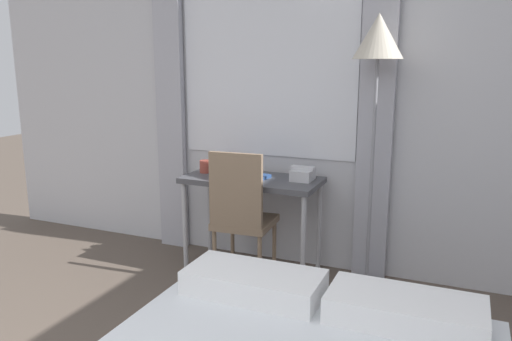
{
  "coord_description": "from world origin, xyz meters",
  "views": [
    {
      "loc": [
        1.14,
        -0.34,
        1.56
      ],
      "look_at": [
        -0.08,
        2.54,
        0.88
      ],
      "focal_mm": 35.0,
      "sensor_mm": 36.0,
      "label": 1
    }
  ],
  "objects_px": {
    "standing_lamp": "(377,59)",
    "mug": "(205,166)",
    "telephone": "(303,174)",
    "desk_chair": "(241,212)",
    "desk": "(252,188)",
    "book": "(253,176)"
  },
  "relations": [
    {
      "from": "standing_lamp",
      "to": "mug",
      "type": "relative_size",
      "value": 19.8
    },
    {
      "from": "standing_lamp",
      "to": "telephone",
      "type": "distance_m",
      "value": 0.95
    },
    {
      "from": "standing_lamp",
      "to": "mug",
      "type": "xyz_separation_m",
      "value": [
        -1.26,
        -0.02,
        -0.8
      ]
    },
    {
      "from": "desk_chair",
      "to": "standing_lamp",
      "type": "relative_size",
      "value": 0.52
    },
    {
      "from": "desk_chair",
      "to": "desk",
      "type": "bearing_deg",
      "value": 89.31
    },
    {
      "from": "desk_chair",
      "to": "book",
      "type": "distance_m",
      "value": 0.3
    },
    {
      "from": "standing_lamp",
      "to": "telephone",
      "type": "relative_size",
      "value": 10.44
    },
    {
      "from": "mug",
      "to": "telephone",
      "type": "bearing_deg",
      "value": 3.34
    },
    {
      "from": "desk_chair",
      "to": "telephone",
      "type": "height_order",
      "value": "desk_chair"
    },
    {
      "from": "mug",
      "to": "standing_lamp",
      "type": "bearing_deg",
      "value": 0.8
    },
    {
      "from": "desk",
      "to": "desk_chair",
      "type": "height_order",
      "value": "desk_chair"
    },
    {
      "from": "desk",
      "to": "book",
      "type": "height_order",
      "value": "book"
    },
    {
      "from": "desk",
      "to": "telephone",
      "type": "bearing_deg",
      "value": 9.99
    },
    {
      "from": "standing_lamp",
      "to": "book",
      "type": "bearing_deg",
      "value": -176.73
    },
    {
      "from": "desk",
      "to": "desk_chair",
      "type": "distance_m",
      "value": 0.25
    },
    {
      "from": "book",
      "to": "desk_chair",
      "type": "bearing_deg",
      "value": -90.15
    },
    {
      "from": "standing_lamp",
      "to": "telephone",
      "type": "height_order",
      "value": "standing_lamp"
    },
    {
      "from": "desk_chair",
      "to": "mug",
      "type": "height_order",
      "value": "desk_chair"
    },
    {
      "from": "standing_lamp",
      "to": "book",
      "type": "xyz_separation_m",
      "value": [
        -0.85,
        -0.05,
        -0.84
      ]
    },
    {
      "from": "standing_lamp",
      "to": "desk",
      "type": "bearing_deg",
      "value": -177.48
    },
    {
      "from": "book",
      "to": "mug",
      "type": "distance_m",
      "value": 0.41
    },
    {
      "from": "book",
      "to": "standing_lamp",
      "type": "bearing_deg",
      "value": 3.27
    }
  ]
}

